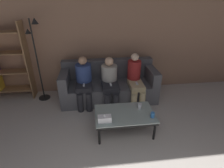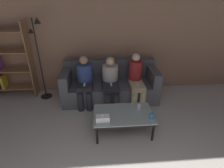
{
  "view_description": "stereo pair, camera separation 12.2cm",
  "coord_description": "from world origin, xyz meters",
  "views": [
    {
      "loc": [
        -0.35,
        -0.16,
        2.19
      ],
      "look_at": [
        0.0,
        2.86,
        0.67
      ],
      "focal_mm": 28.0,
      "sensor_mm": 36.0,
      "label": 1
    },
    {
      "loc": [
        -0.23,
        -0.17,
        2.19
      ],
      "look_at": [
        0.0,
        2.86,
        0.67
      ],
      "focal_mm": 28.0,
      "sensor_mm": 36.0,
      "label": 2
    }
  ],
  "objects": [
    {
      "name": "cup_near_left",
      "position": [
        0.59,
        2.12,
        0.43
      ],
      "size": [
        0.07,
        0.07,
        0.09
      ],
      "color": "#3372BF",
      "rests_on": "coffee_table"
    },
    {
      "name": "cup_near_right",
      "position": [
        0.44,
        2.37,
        0.44
      ],
      "size": [
        0.07,
        0.07,
        0.11
      ],
      "color": "silver",
      "rests_on": "coffee_table"
    },
    {
      "name": "wall_back",
      "position": [
        0.0,
        4.0,
        1.3
      ],
      "size": [
        12.0,
        0.06,
        2.6
      ],
      "color": "#9E755B",
      "rests_on": "ground_plane"
    },
    {
      "name": "couch",
      "position": [
        0.0,
        3.5,
        0.32
      ],
      "size": [
        2.14,
        0.87,
        0.87
      ],
      "color": "#515156",
      "rests_on": "ground_plane"
    },
    {
      "name": "seated_person_mid_left",
      "position": [
        0.0,
        3.27,
        0.56
      ],
      "size": [
        0.35,
        0.72,
        1.04
      ],
      "color": "#28282D",
      "rests_on": "ground_plane"
    },
    {
      "name": "tissue_box",
      "position": [
        -0.21,
        2.1,
        0.44
      ],
      "size": [
        0.22,
        0.12,
        0.13
      ],
      "color": "white",
      "rests_on": "coffee_table"
    },
    {
      "name": "bookshelf",
      "position": [
        -2.41,
        3.77,
        0.84
      ],
      "size": [
        0.99,
        0.32,
        1.76
      ],
      "color": "#9E754C",
      "rests_on": "ground_plane"
    },
    {
      "name": "seated_person_mid_right",
      "position": [
        0.56,
        3.26,
        0.58
      ],
      "size": [
        0.31,
        0.7,
        1.11
      ],
      "color": "tan",
      "rests_on": "ground_plane"
    },
    {
      "name": "seated_person_left_end",
      "position": [
        -0.56,
        3.29,
        0.58
      ],
      "size": [
        0.34,
        0.64,
        1.08
      ],
      "color": "#28282D",
      "rests_on": "ground_plane"
    },
    {
      "name": "coffee_table",
      "position": [
        0.15,
        2.28,
        0.34
      ],
      "size": [
        1.03,
        0.65,
        0.38
      ],
      "color": "#8C9E99",
      "rests_on": "ground_plane"
    },
    {
      "name": "standing_lamp",
      "position": [
        -1.53,
        3.63,
        1.12
      ],
      "size": [
        0.31,
        0.26,
        1.83
      ],
      "color": "black",
      "rests_on": "ground_plane"
    }
  ]
}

